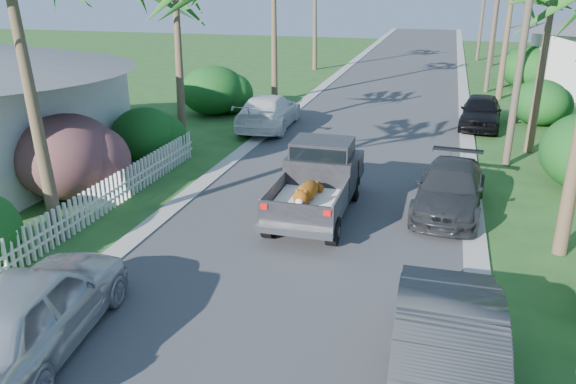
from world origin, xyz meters
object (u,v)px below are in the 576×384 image
(parked_car_ln, at_px, (31,310))
(utility_pole_c, at_px, (495,13))
(utility_pole_d, at_px, (484,3))
(parked_car_rm, at_px, (450,189))
(parked_car_lf, at_px, (269,112))
(parked_car_rn, at_px, (446,362))
(utility_pole_b, at_px, (524,36))
(parked_car_rf, at_px, (481,112))
(pickup_truck, at_px, (320,177))

(parked_car_ln, distance_m, utility_pole_c, 30.60)
(utility_pole_d, bearing_deg, utility_pole_c, -90.00)
(parked_car_rm, relative_size, utility_pole_d, 0.51)
(utility_pole_d, bearing_deg, parked_car_lf, -110.33)
(parked_car_rn, bearing_deg, utility_pole_d, 86.23)
(parked_car_ln, bearing_deg, parked_car_lf, -94.71)
(parked_car_rn, xyz_separation_m, utility_pole_b, (2.00, 13.44, 3.79))
(parked_car_ln, bearing_deg, utility_pole_b, -130.97)
(parked_car_rf, bearing_deg, parked_car_rn, -89.09)
(pickup_truck, distance_m, utility_pole_c, 22.05)
(parked_car_ln, height_order, utility_pole_b, utility_pole_b)
(parked_car_rm, distance_m, utility_pole_c, 20.54)
(parked_car_ln, bearing_deg, pickup_truck, -121.47)
(utility_pole_b, relative_size, utility_pole_c, 1.00)
(parked_car_rn, distance_m, utility_pole_d, 43.66)
(parked_car_rm, height_order, parked_car_ln, parked_car_ln)
(parked_car_rm, xyz_separation_m, utility_pole_b, (2.00, 5.06, 3.93))
(parked_car_rn, height_order, utility_pole_c, utility_pole_c)
(parked_car_rm, relative_size, parked_car_rf, 1.07)
(pickup_truck, height_order, utility_pole_b, utility_pole_b)
(parked_car_rm, bearing_deg, parked_car_lf, 139.95)
(parked_car_rm, bearing_deg, utility_pole_b, 73.13)
(pickup_truck, bearing_deg, parked_car_ln, -113.92)
(parked_car_lf, height_order, utility_pole_b, utility_pole_b)
(parked_car_rn, bearing_deg, parked_car_rf, 85.06)
(parked_car_rm, height_order, parked_car_rf, parked_car_rf)
(parked_car_rn, height_order, parked_car_lf, parked_car_rn)
(parked_car_rn, distance_m, parked_car_ln, 7.22)
(parked_car_rf, bearing_deg, utility_pole_c, 90.25)
(parked_car_rn, bearing_deg, utility_pole_b, 80.41)
(parked_car_ln, xyz_separation_m, parked_car_lf, (-0.84, 16.85, -0.04))
(utility_pole_b, bearing_deg, pickup_truck, -133.41)
(parked_car_lf, distance_m, utility_pole_c, 16.17)
(parked_car_rf, height_order, parked_car_lf, parked_car_lf)
(pickup_truck, height_order, utility_pole_c, utility_pole_c)
(pickup_truck, distance_m, parked_car_lf, 9.92)
(parked_car_lf, relative_size, utility_pole_d, 0.59)
(parked_car_rn, relative_size, parked_car_lf, 0.92)
(parked_car_rn, xyz_separation_m, parked_car_rm, (0.00, 8.39, -0.14))
(pickup_truck, distance_m, parked_car_rn, 8.31)
(parked_car_rf, distance_m, utility_pole_d, 24.64)
(parked_car_rf, height_order, utility_pole_b, utility_pole_b)
(utility_pole_d, bearing_deg, parked_car_rm, -93.27)
(parked_car_rn, xyz_separation_m, parked_car_rf, (1.27, 19.12, -0.07))
(parked_car_lf, bearing_deg, parked_car_rn, 112.98)
(utility_pole_c, xyz_separation_m, utility_pole_d, (0.00, 15.00, 0.00))
(parked_car_lf, height_order, utility_pole_d, utility_pole_d)
(parked_car_lf, bearing_deg, parked_car_ln, 89.65)
(parked_car_rn, bearing_deg, utility_pole_c, 84.84)
(parked_car_rm, xyz_separation_m, parked_car_ln, (-7.20, -8.88, 0.15))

